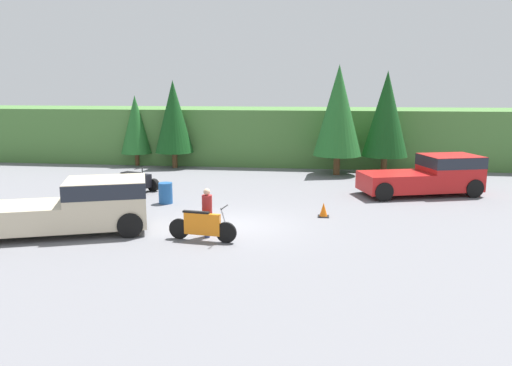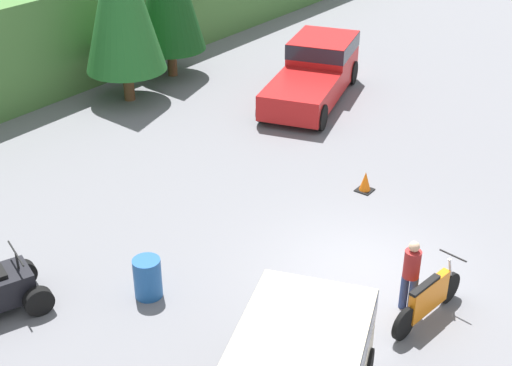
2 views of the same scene
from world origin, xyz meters
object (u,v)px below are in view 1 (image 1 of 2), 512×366
object	(u,v)px
quad_atv	(134,182)
steel_barrel	(166,193)
pickup_truck_second	(77,205)
dirt_bike	(202,226)
rider_person	(207,211)
traffic_cone	(324,210)
pickup_truck_red	(431,174)

from	to	relation	value
quad_atv	steel_barrel	xyz separation A→B (m)	(2.19, -2.08, -0.04)
pickup_truck_second	quad_atv	distance (m)	6.70
dirt_bike	quad_atv	world-z (taller)	quad_atv
pickup_truck_second	rider_person	size ratio (longest dim) A/B	3.78
dirt_bike	steel_barrel	xyz separation A→B (m)	(-2.77, 4.93, -0.04)
dirt_bike	traffic_cone	xyz separation A→B (m)	(3.83, 3.53, -0.23)
rider_person	traffic_cone	xyz separation A→B (m)	(3.77, 3.09, -0.62)
pickup_truck_red	quad_atv	world-z (taller)	pickup_truck_red
pickup_truck_second	dirt_bike	distance (m)	4.40
pickup_truck_second	pickup_truck_red	bearing A→B (deg)	10.96
pickup_truck_second	steel_barrel	bearing A→B (deg)	50.63
pickup_truck_second	steel_barrel	size ratio (longest dim) A/B	6.93
quad_atv	rider_person	world-z (taller)	rider_person
pickup_truck_red	traffic_cone	world-z (taller)	pickup_truck_red
pickup_truck_red	quad_atv	size ratio (longest dim) A/B	2.47
pickup_truck_red	dirt_bike	size ratio (longest dim) A/B	2.53
pickup_truck_red	quad_atv	distance (m)	13.71
dirt_bike	quad_atv	size ratio (longest dim) A/B	0.98
rider_person	dirt_bike	bearing A→B (deg)	-103.38
pickup_truck_second	dirt_bike	bearing A→B (deg)	-24.76
quad_atv	pickup_truck_second	bearing A→B (deg)	-64.67
rider_person	traffic_cone	world-z (taller)	rider_person
pickup_truck_second	steel_barrel	world-z (taller)	pickup_truck_second
pickup_truck_second	steel_barrel	distance (m)	4.87
steel_barrel	pickup_truck_second	bearing A→B (deg)	-109.22
steel_barrel	rider_person	bearing A→B (deg)	-57.77
quad_atv	traffic_cone	distance (m)	9.45
pickup_truck_red	pickup_truck_second	world-z (taller)	same
traffic_cone	pickup_truck_second	bearing A→B (deg)	-158.78
quad_atv	pickup_truck_red	bearing A→B (deg)	25.32
steel_barrel	quad_atv	bearing A→B (deg)	136.50
dirt_bike	steel_barrel	distance (m)	5.65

